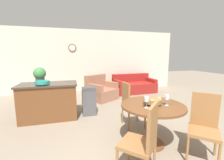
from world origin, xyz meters
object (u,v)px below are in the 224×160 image
at_px(wine_glass_left, 147,100).
at_px(potted_plant, 40,74).
at_px(couch, 134,86).
at_px(dining_chair_near_left, 143,139).
at_px(dining_chair_near_right, 204,124).
at_px(trash_bin, 89,101).
at_px(wine_glass_right, 167,98).
at_px(fruit_bowl, 153,101).
at_px(dining_chair_far_side, 130,103).
at_px(teal_bowl, 42,82).
at_px(armchair, 101,91).
at_px(dining_table, 152,114).
at_px(kitchen_island, 49,101).

relative_size(wine_glass_left, potted_plant, 0.47).
bearing_deg(couch, dining_chair_near_left, -115.15).
xyz_separation_m(dining_chair_near_right, trash_bin, (-1.51, 2.17, -0.16)).
height_order(wine_glass_right, couch, wine_glass_right).
bearing_deg(potted_plant, fruit_bowl, -42.01).
distance_m(dining_chair_far_side, fruit_bowl, 0.83).
xyz_separation_m(dining_chair_near_left, dining_chair_far_side, (0.39, 1.38, 0.00)).
distance_m(teal_bowl, trash_bin, 1.24).
xyz_separation_m(dining_chair_near_right, armchair, (-0.91, 3.55, -0.24)).
height_order(teal_bowl, couch, teal_bowl).
bearing_deg(dining_chair_near_left, teal_bowl, 79.04).
distance_m(dining_table, couch, 4.00).
height_order(dining_chair_near_left, trash_bin, dining_chair_near_left).
xyz_separation_m(dining_table, kitchen_island, (-1.89, 1.71, -0.13)).
bearing_deg(couch, dining_chair_near_right, -102.26).
relative_size(potted_plant, trash_bin, 0.51).
bearing_deg(couch, dining_chair_far_side, -117.97).
height_order(fruit_bowl, teal_bowl, teal_bowl).
bearing_deg(dining_table, teal_bowl, 142.00).
relative_size(dining_chair_far_side, wine_glass_left, 5.43).
relative_size(fruit_bowl, trash_bin, 0.40).
bearing_deg(armchair, fruit_bowl, -116.87).
distance_m(dining_table, wine_glass_right, 0.38).
height_order(wine_glass_left, trash_bin, wine_glass_left).
bearing_deg(teal_bowl, armchair, 42.08).
xyz_separation_m(dining_chair_near_left, trash_bin, (-0.42, 2.30, -0.16)).
distance_m(dining_chair_near_right, dining_chair_far_side, 1.44).
bearing_deg(dining_chair_far_side, kitchen_island, -118.41).
distance_m(kitchen_island, potted_plant, 0.71).
height_order(dining_chair_far_side, kitchen_island, dining_chair_far_side).
relative_size(wine_glass_left, trash_bin, 0.24).
distance_m(dining_chair_near_right, wine_glass_right, 0.65).
bearing_deg(dining_table, wine_glass_right, -29.92).
relative_size(dining_table, fruit_bowl, 3.59).
distance_m(dining_chair_far_side, potted_plant, 2.36).
xyz_separation_m(dining_chair_near_left, teal_bowl, (-1.50, 2.16, 0.42)).
height_order(potted_plant, armchair, potted_plant).
distance_m(couch, armchair, 1.75).
xyz_separation_m(dining_table, wine_glass_right, (0.20, -0.11, 0.30)).
bearing_deg(trash_bin, dining_chair_near_left, -79.70).
bearing_deg(trash_bin, teal_bowl, -172.66).
distance_m(dining_chair_far_side, teal_bowl, 2.09).
relative_size(wine_glass_left, couch, 0.10).
relative_size(wine_glass_right, trash_bin, 0.24).
height_order(dining_table, kitchen_island, kitchen_island).
bearing_deg(dining_table, trash_bin, 117.99).
xyz_separation_m(fruit_bowl, potted_plant, (-2.09, 1.88, 0.29)).
xyz_separation_m(dining_table, armchair, (-0.30, 3.07, -0.28)).
xyz_separation_m(wine_glass_left, armchair, (-0.11, 3.19, -0.59)).
bearing_deg(armchair, teal_bowl, -170.35).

